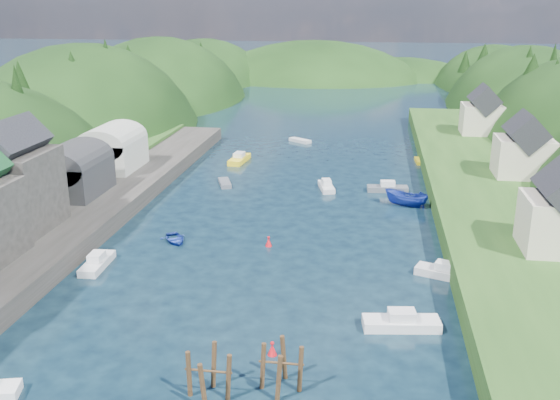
% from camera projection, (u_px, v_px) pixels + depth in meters
% --- Properties ---
extents(ground, '(600.00, 600.00, 0.00)m').
position_uv_depth(ground, '(303.00, 180.00, 88.58)').
color(ground, black).
rests_on(ground, ground).
extents(hillside_left, '(44.00, 245.56, 52.00)m').
position_uv_depth(hillside_left, '(87.00, 175.00, 120.95)').
color(hillside_left, black).
rests_on(hillside_left, ground).
extents(far_hills, '(103.00, 68.00, 44.00)m').
position_uv_depth(far_hills, '(348.00, 110.00, 208.41)').
color(far_hills, black).
rests_on(far_hills, ground).
extents(hill_trees, '(92.11, 150.09, 12.48)m').
position_uv_depth(hill_trees, '(317.00, 87.00, 99.31)').
color(hill_trees, black).
rests_on(hill_trees, ground).
extents(quay_left, '(12.00, 110.00, 2.00)m').
position_uv_depth(quay_left, '(36.00, 241.00, 63.44)').
color(quay_left, '#2D2B28').
rests_on(quay_left, ground).
extents(boat_sheds, '(7.00, 21.00, 7.50)m').
position_uv_depth(boat_sheds, '(93.00, 155.00, 80.29)').
color(boat_sheds, '#2D2D30').
rests_on(boat_sheds, quay_left).
extents(terrace_right, '(16.00, 120.00, 2.40)m').
position_uv_depth(terrace_right, '(499.00, 201.00, 75.26)').
color(terrace_right, '#234719').
rests_on(terrace_right, ground).
extents(right_bank_cottages, '(9.00, 59.24, 8.41)m').
position_uv_depth(right_bank_cottages, '(515.00, 149.00, 81.25)').
color(right_bank_cottages, beige).
rests_on(right_bank_cottages, terrace_right).
extents(piling_cluster_near, '(3.08, 2.89, 3.94)m').
position_uv_depth(piling_cluster_near, '(209.00, 379.00, 39.73)').
color(piling_cluster_near, '#382314').
rests_on(piling_cluster_near, ground).
extents(piling_cluster_far, '(2.97, 2.79, 3.91)m').
position_uv_depth(piling_cluster_far, '(281.00, 371.00, 40.61)').
color(piling_cluster_far, '#382314').
rests_on(piling_cluster_far, ground).
extents(channel_buoy_near, '(0.70, 0.70, 1.10)m').
position_uv_depth(channel_buoy_near, '(272.00, 349.00, 44.86)').
color(channel_buoy_near, red).
rests_on(channel_buoy_near, ground).
extents(channel_buoy_far, '(0.70, 0.70, 1.10)m').
position_uv_depth(channel_buoy_far, '(269.00, 242.00, 64.67)').
color(channel_buoy_far, red).
rests_on(channel_buoy_far, ground).
extents(moored_boats, '(37.83, 91.87, 2.37)m').
position_uv_depth(moored_boats, '(252.00, 263.00, 59.03)').
color(moored_boats, silver).
rests_on(moored_boats, ground).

